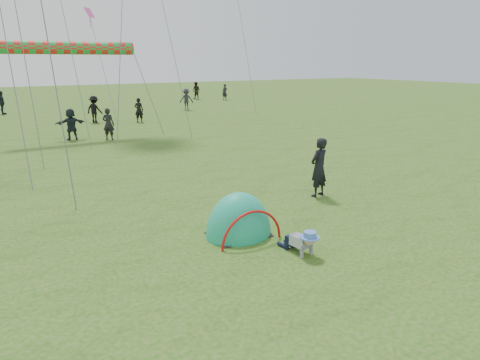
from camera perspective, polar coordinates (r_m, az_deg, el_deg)
ground at (r=9.13m, az=12.61°, el=-10.03°), size 140.00×140.00×0.00m
crawling_toddler at (r=9.06m, az=8.27°, el=-8.03°), size 0.60×0.80×0.57m
popup_tent at (r=10.00m, az=-0.18°, el=-7.31°), size 1.58×1.31×2.04m
standing_adult at (r=12.74m, az=10.46°, el=1.65°), size 0.72×0.55×1.75m
crowd_person_0 at (r=44.31m, az=-2.04°, el=11.62°), size 0.60×0.70×1.61m
crowd_person_3 at (r=35.63m, az=-7.17°, el=10.62°), size 1.27×1.05×1.72m
crowd_person_6 at (r=28.95m, az=-13.33°, el=9.05°), size 0.69×0.63×1.58m
crowd_person_7 at (r=45.46m, az=-5.84°, el=11.77°), size 1.05×1.10×1.80m
crowd_person_8 at (r=36.93m, az=-29.17°, el=8.98°), size 0.53×1.06×1.74m
crowd_person_9 at (r=29.54m, az=-18.84°, el=8.91°), size 1.21×1.26×1.72m
crowd_person_11 at (r=23.40m, az=-21.60°, el=6.93°), size 1.52×0.61×1.59m
crowd_person_12 at (r=22.78m, az=-17.14°, el=7.13°), size 0.70×0.66×1.60m
rainbow_tube_kite at (r=23.80m, az=-21.85°, el=16.05°), size 6.40×0.64×0.64m
diamond_kite_11 at (r=32.73m, az=-19.45°, el=20.29°), size 0.82×0.82×0.67m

